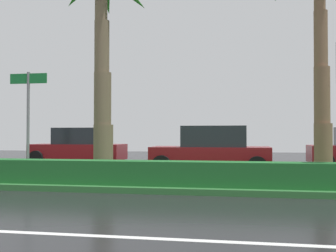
{
  "coord_description": "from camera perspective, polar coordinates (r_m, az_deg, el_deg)",
  "views": [
    {
      "loc": [
        4.06,
        -3.49,
        1.41
      ],
      "look_at": [
        1.37,
        11.13,
        1.72
      ],
      "focal_mm": 44.25,
      "sensor_mm": 36.0,
      "label": 1
    }
  ],
  "objects": [
    {
      "name": "car_in_traffic_third",
      "position": [
        15.26,
        6.05,
        -3.37
      ],
      "size": [
        4.3,
        2.02,
        1.72
      ],
      "rotation": [
        0.0,
        0.0,
        3.14
      ],
      "color": "maroon",
      "rests_on": "ground_plane"
    },
    {
      "name": "ground_plane",
      "position": [
        13.21,
        -7.59,
        -7.51
      ],
      "size": [
        90.0,
        42.0,
        0.1
      ],
      "primitive_type": "cube",
      "color": "black"
    },
    {
      "name": "street_name_sign",
      "position": [
        12.15,
        -18.7,
        2.04
      ],
      "size": [
        1.1,
        0.08,
        3.0
      ],
      "color": "slate",
      "rests_on": "median_strip"
    },
    {
      "name": "median_strip",
      "position": [
        12.26,
        -9.04,
        -7.41
      ],
      "size": [
        85.5,
        4.0,
        0.15
      ],
      "primitive_type": "cube",
      "color": "#2D6B33",
      "rests_on": "ground_plane"
    },
    {
      "name": "car_in_traffic_second",
      "position": [
        19.84,
        -12.14,
        -2.84
      ],
      "size": [
        4.3,
        2.02,
        1.72
      ],
      "rotation": [
        0.0,
        0.0,
        3.14
      ],
      "color": "maroon",
      "rests_on": "ground_plane"
    },
    {
      "name": "palm_tree_centre_left",
      "position": [
        13.05,
        -9.12,
        16.3
      ],
      "size": [
        3.65,
        3.8,
        6.76
      ],
      "color": "brown",
      "rests_on": "median_strip"
    },
    {
      "name": "median_hedge",
      "position": [
        10.92,
        -11.5,
        -6.2
      ],
      "size": [
        76.5,
        0.7,
        0.6
      ],
      "color": "#1E6028",
      "rests_on": "median_strip"
    }
  ]
}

